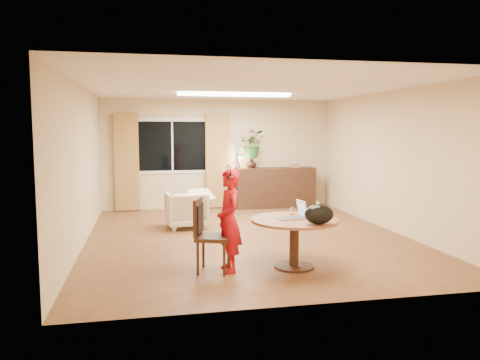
# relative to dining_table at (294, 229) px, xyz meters

# --- Properties ---
(floor) EXTENTS (6.50, 6.50, 0.00)m
(floor) POSITION_rel_dining_table_xyz_m (-0.24, 1.89, -0.53)
(floor) COLOR brown
(floor) RESTS_ON ground
(ceiling) EXTENTS (6.50, 6.50, 0.00)m
(ceiling) POSITION_rel_dining_table_xyz_m (-0.24, 1.89, 2.07)
(ceiling) COLOR white
(ceiling) RESTS_ON wall_back
(wall_back) EXTENTS (5.50, 0.00, 5.50)m
(wall_back) POSITION_rel_dining_table_xyz_m (-0.24, 5.14, 0.77)
(wall_back) COLOR #D5BA8A
(wall_back) RESTS_ON floor
(wall_left) EXTENTS (0.00, 6.50, 6.50)m
(wall_left) POSITION_rel_dining_table_xyz_m (-2.99, 1.89, 0.77)
(wall_left) COLOR #D5BA8A
(wall_left) RESTS_ON floor
(wall_right) EXTENTS (0.00, 6.50, 6.50)m
(wall_right) POSITION_rel_dining_table_xyz_m (2.51, 1.89, 0.77)
(wall_right) COLOR #D5BA8A
(wall_right) RESTS_ON floor
(window) EXTENTS (1.70, 0.03, 1.30)m
(window) POSITION_rel_dining_table_xyz_m (-1.34, 5.12, 0.97)
(window) COLOR white
(window) RESTS_ON wall_back
(curtain_left) EXTENTS (0.55, 0.08, 2.25)m
(curtain_left) POSITION_rel_dining_table_xyz_m (-2.39, 5.05, 0.61)
(curtain_left) COLOR #936030
(curtain_left) RESTS_ON wall_back
(curtain_right) EXTENTS (0.55, 0.08, 2.25)m
(curtain_right) POSITION_rel_dining_table_xyz_m (-0.29, 5.05, 0.61)
(curtain_right) COLOR #936030
(curtain_right) RESTS_ON wall_back
(ceiling_panel) EXTENTS (2.20, 0.35, 0.05)m
(ceiling_panel) POSITION_rel_dining_table_xyz_m (-0.24, 3.09, 2.03)
(ceiling_panel) COLOR white
(ceiling_panel) RESTS_ON ceiling
(dining_table) EXTENTS (1.19, 1.19, 0.68)m
(dining_table) POSITION_rel_dining_table_xyz_m (0.00, 0.00, 0.00)
(dining_table) COLOR brown
(dining_table) RESTS_ON floor
(dining_chair) EXTENTS (0.59, 0.56, 0.98)m
(dining_chair) POSITION_rel_dining_table_xyz_m (-1.11, 0.03, -0.04)
(dining_chair) COLOR black
(dining_chair) RESTS_ON floor
(child) EXTENTS (0.53, 0.38, 1.37)m
(child) POSITION_rel_dining_table_xyz_m (-0.90, 0.02, 0.15)
(child) COLOR red
(child) RESTS_ON floor
(laptop) EXTENTS (0.42, 0.32, 0.25)m
(laptop) POSITION_rel_dining_table_xyz_m (-0.05, 0.01, 0.27)
(laptop) COLOR #B7B7BC
(laptop) RESTS_ON dining_table
(tumbler) EXTENTS (0.08, 0.08, 0.11)m
(tumbler) POSITION_rel_dining_table_xyz_m (0.07, 0.32, 0.20)
(tumbler) COLOR white
(tumbler) RESTS_ON dining_table
(wine_glass) EXTENTS (0.07, 0.07, 0.20)m
(wine_glass) POSITION_rel_dining_table_xyz_m (0.40, 0.18, 0.24)
(wine_glass) COLOR white
(wine_glass) RESTS_ON dining_table
(pot_lid) EXTENTS (0.23, 0.23, 0.04)m
(pot_lid) POSITION_rel_dining_table_xyz_m (0.27, 0.28, 0.16)
(pot_lid) COLOR white
(pot_lid) RESTS_ON dining_table
(handbag) EXTENTS (0.45, 0.35, 0.26)m
(handbag) POSITION_rel_dining_table_xyz_m (0.19, -0.42, 0.28)
(handbag) COLOR black
(handbag) RESTS_ON dining_table
(armchair) EXTENTS (0.82, 0.84, 0.70)m
(armchair) POSITION_rel_dining_table_xyz_m (-1.22, 2.95, -0.18)
(armchair) COLOR beige
(armchair) RESTS_ON floor
(throw) EXTENTS (0.53, 0.61, 0.03)m
(throw) POSITION_rel_dining_table_xyz_m (-0.94, 2.92, 0.18)
(throw) COLOR beige
(throw) RESTS_ON armchair
(sideboard) EXTENTS (1.93, 0.47, 0.97)m
(sideboard) POSITION_rel_dining_table_xyz_m (1.11, 4.90, -0.05)
(sideboard) COLOR black
(sideboard) RESTS_ON floor
(vase) EXTENTS (0.30, 0.30, 0.25)m
(vase) POSITION_rel_dining_table_xyz_m (0.52, 4.90, 0.56)
(vase) COLOR black
(vase) RESTS_ON sideboard
(bouquet) EXTENTS (0.72, 0.67, 0.66)m
(bouquet) POSITION_rel_dining_table_xyz_m (0.55, 4.90, 1.01)
(bouquet) COLOR #316726
(bouquet) RESTS_ON vase
(book_stack) EXTENTS (0.23, 0.18, 0.09)m
(book_stack) POSITION_rel_dining_table_xyz_m (1.61, 4.90, 0.48)
(book_stack) COLOR brown
(book_stack) RESTS_ON sideboard
(desk_lamp) EXTENTS (0.16, 0.16, 0.36)m
(desk_lamp) POSITION_rel_dining_table_xyz_m (0.22, 4.85, 0.61)
(desk_lamp) COLOR black
(desk_lamp) RESTS_ON sideboard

